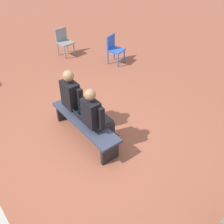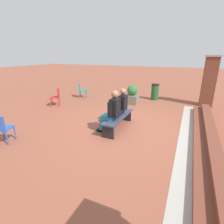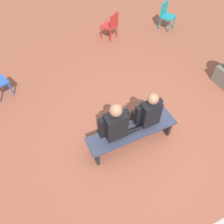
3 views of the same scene
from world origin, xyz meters
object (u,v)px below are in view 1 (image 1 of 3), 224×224
at_px(person_student, 96,116).
at_px(person_adult, 76,98).
at_px(plastic_chair_by_pillar, 114,48).
at_px(laptop, 83,117).
at_px(plastic_chair_mid_courtyard, 64,40).
at_px(bench, 85,124).

relative_size(person_student, person_adult, 0.96).
distance_m(person_student, plastic_chair_by_pillar, 3.60).
xyz_separation_m(person_student, person_adult, (0.70, -0.00, 0.02)).
distance_m(person_adult, laptop, 0.42).
height_order(person_student, person_adult, person_adult).
bearing_deg(laptop, plastic_chair_mid_courtyard, -24.78).
height_order(bench, plastic_chair_mid_courtyard, plastic_chair_mid_courtyard).
distance_m(bench, plastic_chair_by_pillar, 3.43).
xyz_separation_m(person_adult, plastic_chair_mid_courtyard, (3.30, -1.60, -0.25)).
bearing_deg(laptop, person_adult, -13.22).
bearing_deg(plastic_chair_by_pillar, person_adult, 127.16).
xyz_separation_m(bench, plastic_chair_by_pillar, (2.27, -2.56, 0.13)).
relative_size(person_adult, plastic_chair_by_pillar, 1.64).
xyz_separation_m(person_student, plastic_chair_mid_courtyard, (4.00, -1.61, -0.23)).
relative_size(person_adult, laptop, 4.29).
distance_m(bench, person_adult, 0.54).
height_order(person_adult, plastic_chair_by_pillar, person_adult).
relative_size(person_adult, plastic_chair_mid_courtyard, 1.64).
bearing_deg(laptop, bench, -162.90).
xyz_separation_m(bench, person_adult, (0.38, -0.07, 0.38)).
xyz_separation_m(plastic_chair_mid_courtyard, plastic_chair_by_pillar, (-1.41, -0.89, 0.00)).
xyz_separation_m(person_adult, plastic_chair_by_pillar, (1.89, -2.49, -0.25)).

